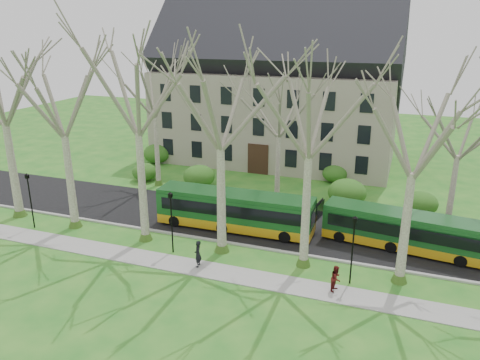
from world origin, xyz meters
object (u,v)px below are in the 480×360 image
at_px(pedestrian_a, 198,254).
at_px(pedestrian_b, 336,278).
at_px(bus_lead, 235,210).
at_px(bus_follow, 403,230).

xyz_separation_m(pedestrian_a, pedestrian_b, (8.80, 0.15, -0.10)).
distance_m(bus_lead, pedestrian_b, 10.65).
height_order(bus_follow, pedestrian_a, bus_follow).
relative_size(bus_lead, bus_follow, 1.10).
xyz_separation_m(bus_lead, pedestrian_a, (-0.16, -6.33, -0.60)).
relative_size(bus_follow, pedestrian_a, 6.11).
bearing_deg(pedestrian_b, bus_lead, 68.98).
bearing_deg(bus_lead, bus_follow, 3.14).
bearing_deg(pedestrian_a, bus_lead, 170.64).
bearing_deg(pedestrian_a, pedestrian_b, 83.07).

